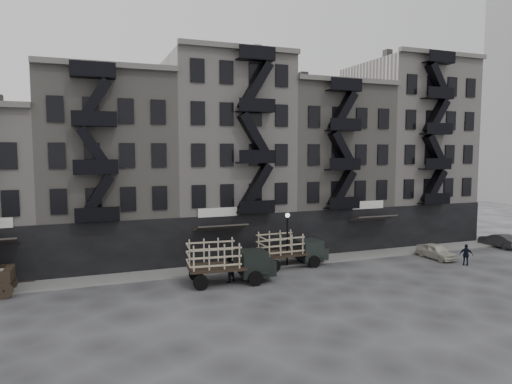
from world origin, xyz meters
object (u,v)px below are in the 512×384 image
object	(u,v)px
car_far	(499,240)
stake_truck_east	(291,247)
policeman	(466,255)
car_east	(436,251)
pedestrian_mid	(229,268)
stake_truck_west	(228,259)

from	to	relation	value
car_far	stake_truck_east	bearing A→B (deg)	-0.68
car_far	policeman	bearing A→B (deg)	27.30
stake_truck_east	car_east	size ratio (longest dim) A/B	1.52
car_east	pedestrian_mid	bearing A→B (deg)	179.22
stake_truck_east	stake_truck_west	bearing A→B (deg)	-158.03
car_east	policeman	world-z (taller)	policeman
car_east	policeman	bearing A→B (deg)	-81.21
pedestrian_mid	policeman	xyz separation A→B (m)	(19.08, -2.30, -0.11)
stake_truck_east	car_east	distance (m)	12.86
car_far	pedestrian_mid	bearing A→B (deg)	4.52
stake_truck_west	car_far	size ratio (longest dim) A/B	1.59
stake_truck_east	pedestrian_mid	bearing A→B (deg)	-159.46
stake_truck_west	policeman	world-z (taller)	stake_truck_west
car_east	policeman	size ratio (longest dim) A/B	2.13
car_east	stake_truck_west	bearing A→B (deg)	179.89
car_far	car_east	bearing A→B (deg)	10.33
pedestrian_mid	car_far	bearing A→B (deg)	159.47
pedestrian_mid	policeman	size ratio (longest dim) A/B	1.13
policeman	stake_truck_east	bearing A→B (deg)	21.47
car_east	stake_truck_east	bearing A→B (deg)	169.05
stake_truck_east	car_far	bearing A→B (deg)	-2.66
pedestrian_mid	car_east	bearing A→B (deg)	156.61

